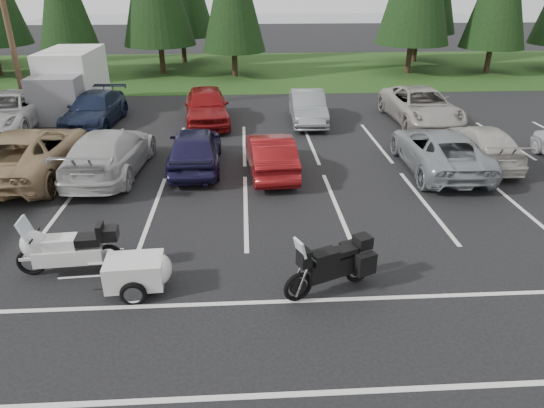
{
  "coord_description": "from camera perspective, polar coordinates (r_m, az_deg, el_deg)",
  "views": [
    {
      "loc": [
        0.52,
        -11.8,
        6.24
      ],
      "look_at": [
        1.19,
        -0.5,
        0.86
      ],
      "focal_mm": 32.0,
      "sensor_mm": 36.0,
      "label": 1
    }
  ],
  "objects": [
    {
      "name": "stall_markings",
      "position": [
        15.16,
        -5.04,
        1.01
      ],
      "size": [
        32.0,
        16.0,
        0.01
      ],
      "primitive_type": "cube",
      "color": "silver",
      "rests_on": "ground"
    },
    {
      "name": "adventure_motorcycle",
      "position": [
        10.4,
        6.84,
        -6.72
      ],
      "size": [
        2.57,
        1.76,
        1.48
      ],
      "primitive_type": null,
      "rotation": [
        0.0,
        0.0,
        0.41
      ],
      "color": "black",
      "rests_on": "ground"
    },
    {
      "name": "lake_water",
      "position": [
        67.18,
        -0.42,
        20.08
      ],
      "size": [
        70.0,
        50.0,
        0.02
      ],
      "primitive_type": "cube",
      "color": "slate",
      "rests_on": "ground"
    },
    {
      "name": "car_near_6",
      "position": [
        17.92,
        19.06,
        6.06
      ],
      "size": [
        2.54,
        5.26,
        1.44
      ],
      "primitive_type": "imported",
      "rotation": [
        0.0,
        0.0,
        3.11
      ],
      "color": "gray",
      "rests_on": "ground"
    },
    {
      "name": "car_near_4",
      "position": [
        17.26,
        -9.06,
        6.54
      ],
      "size": [
        1.86,
        4.44,
        1.5
      ],
      "primitive_type": "imported",
      "rotation": [
        0.0,
        0.0,
        3.16
      ],
      "color": "#191638",
      "rests_on": "ground"
    },
    {
      "name": "car_near_7",
      "position": [
        19.24,
        23.25,
        6.48
      ],
      "size": [
        2.08,
        4.67,
        1.33
      ],
      "primitive_type": "imported",
      "rotation": [
        0.0,
        0.0,
        3.09
      ],
      "color": "beige",
      "rests_on": "ground"
    },
    {
      "name": "car_near_2",
      "position": [
        18.32,
        -26.55,
        5.46
      ],
      "size": [
        2.72,
        5.87,
        1.63
      ],
      "primitive_type": "imported",
      "rotation": [
        0.0,
        0.0,
        3.14
      ],
      "color": "tan",
      "rests_on": "ground"
    },
    {
      "name": "ground",
      "position": [
        13.36,
        -5.21,
        -2.55
      ],
      "size": [
        120.0,
        120.0,
        0.0
      ],
      "primitive_type": "plane",
      "color": "black",
      "rests_on": "ground"
    },
    {
      "name": "utility_pole",
      "position": [
        26.07,
        -28.9,
        19.11
      ],
      "size": [
        1.6,
        0.26,
        9.0
      ],
      "color": "#473321",
      "rests_on": "ground"
    },
    {
      "name": "box_truck",
      "position": [
        26.19,
        -22.91,
        12.94
      ],
      "size": [
        2.4,
        5.6,
        2.9
      ],
      "primitive_type": null,
      "color": "silver",
      "rests_on": "ground"
    },
    {
      "name": "touring_motorcycle",
      "position": [
        11.89,
        -22.91,
        -4.44
      ],
      "size": [
        2.67,
        0.98,
        1.45
      ],
      "primitive_type": null,
      "rotation": [
        0.0,
        0.0,
        0.07
      ],
      "color": "silver",
      "rests_on": "ground"
    },
    {
      "name": "car_far_1",
      "position": [
        23.66,
        -20.15,
        10.37
      ],
      "size": [
        2.31,
        5.03,
        1.43
      ],
      "primitive_type": "imported",
      "rotation": [
        0.0,
        0.0,
        -0.06
      ],
      "color": "#161F37",
      "rests_on": "ground"
    },
    {
      "name": "grass_strip",
      "position": [
        36.35,
        -4.31,
        15.46
      ],
      "size": [
        80.0,
        16.0,
        0.01
      ],
      "primitive_type": "cube",
      "color": "#1A3711",
      "rests_on": "ground"
    },
    {
      "name": "car_far_2",
      "position": [
        22.73,
        -7.7,
        11.38
      ],
      "size": [
        2.39,
        4.96,
        1.63
      ],
      "primitive_type": "imported",
      "rotation": [
        0.0,
        0.0,
        0.1
      ],
      "color": "maroon",
      "rests_on": "ground"
    },
    {
      "name": "car_far_4",
      "position": [
        23.65,
        17.1,
        10.96
      ],
      "size": [
        2.75,
        5.67,
        1.55
      ],
      "primitive_type": "imported",
      "rotation": [
        0.0,
        0.0,
        0.03
      ],
      "color": "#A6A098",
      "rests_on": "ground"
    },
    {
      "name": "car_near_3",
      "position": [
        17.44,
        -18.55,
        5.81
      ],
      "size": [
        2.51,
        5.48,
        1.55
      ],
      "primitive_type": "imported",
      "rotation": [
        0.0,
        0.0,
        3.08
      ],
      "color": "#BABAB8",
      "rests_on": "ground"
    },
    {
      "name": "car_near_5",
      "position": [
        16.65,
        -0.19,
        5.9
      ],
      "size": [
        1.73,
        4.23,
        1.36
      ],
      "primitive_type": "imported",
      "rotation": [
        0.0,
        0.0,
        3.21
      ],
      "color": "maroon",
      "rests_on": "ground"
    },
    {
      "name": "cargo_trailer",
      "position": [
        10.9,
        -15.78,
        -8.04
      ],
      "size": [
        1.81,
        1.09,
        0.81
      ],
      "primitive_type": null,
      "rotation": [
        0.0,
        0.0,
        0.06
      ],
      "color": "silver",
      "rests_on": "ground"
    },
    {
      "name": "car_far_3",
      "position": [
        22.77,
        4.22,
        11.27
      ],
      "size": [
        1.61,
        4.32,
        1.41
      ],
      "primitive_type": "imported",
      "rotation": [
        0.0,
        0.0,
        -0.03
      ],
      "color": "slate",
      "rests_on": "ground"
    },
    {
      "name": "car_far_0",
      "position": [
        24.68,
        -28.64,
        9.57
      ],
      "size": [
        2.72,
        5.7,
        1.57
      ],
      "primitive_type": "imported",
      "rotation": [
        0.0,
        0.0,
        0.02
      ],
      "color": "silver",
      "rests_on": "ground"
    }
  ]
}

